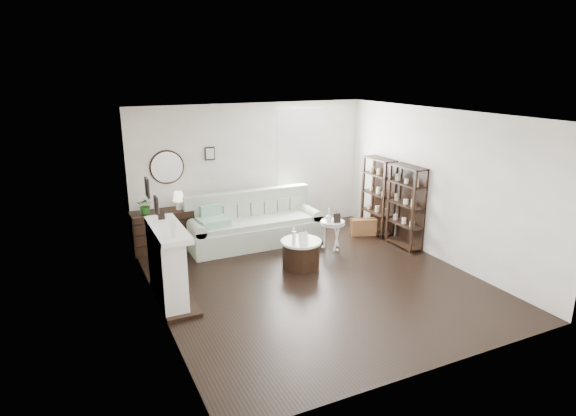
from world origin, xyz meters
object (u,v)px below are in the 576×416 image
sofa (253,227)px  dresser (163,231)px  drum_table (301,254)px  pedestal_table (333,223)px

sofa → dresser: (-1.70, 0.39, 0.05)m
drum_table → pedestal_table: bearing=29.4°
sofa → dresser: bearing=167.1°
dresser → drum_table: dresser is taller
sofa → dresser: size_ratio=2.27×
sofa → drum_table: (0.30, -1.50, -0.09)m
dresser → drum_table: bearing=-43.3°
drum_table → pedestal_table: (0.95, 0.53, 0.26)m
pedestal_table → sofa: bearing=142.4°
dresser → sofa: bearing=-12.9°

